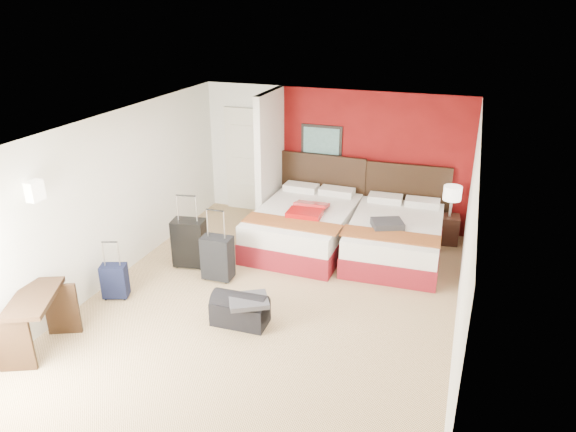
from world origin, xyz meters
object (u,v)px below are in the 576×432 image
at_px(suitcase_charcoal, 218,259).
at_px(duffel_bag, 240,311).
at_px(red_suitcase_open, 308,210).
at_px(bed_right, 395,239).
at_px(suitcase_navy, 115,282).
at_px(desk, 39,324).
at_px(bed_left, 304,227).
at_px(table_lamp, 451,201).
at_px(suitcase_black, 190,244).
at_px(nightstand, 448,229).

bearing_deg(suitcase_charcoal, duffel_bag, -52.39).
height_order(red_suitcase_open, duffel_bag, red_suitcase_open).
distance_m(bed_right, suitcase_navy, 4.43).
xyz_separation_m(suitcase_charcoal, desk, (-1.23, -2.32, 0.05)).
relative_size(bed_left, desk, 2.41).
xyz_separation_m(bed_right, duffel_bag, (-1.62, -2.65, -0.13)).
height_order(table_lamp, suitcase_black, table_lamp).
bearing_deg(suitcase_black, table_lamp, 20.60).
bearing_deg(bed_right, table_lamp, 44.51).
xyz_separation_m(nightstand, suitcase_charcoal, (-3.22, -2.50, 0.08)).
distance_m(bed_left, desk, 4.43).
bearing_deg(suitcase_charcoal, suitcase_black, 156.66).
distance_m(suitcase_charcoal, suitcase_navy, 1.51).
distance_m(nightstand, suitcase_charcoal, 4.08).
bearing_deg(table_lamp, duffel_bag, -124.72).
height_order(bed_left, desk, desk).
relative_size(suitcase_black, suitcase_navy, 1.55).
bearing_deg(bed_right, nightstand, 44.51).
xyz_separation_m(bed_left, duffel_bag, (-0.07, -2.57, -0.15)).
relative_size(table_lamp, suitcase_charcoal, 0.82).
height_order(suitcase_black, desk, desk).
distance_m(bed_right, table_lamp, 1.25).
xyz_separation_m(nightstand, suitcase_black, (-3.83, -2.25, 0.13)).
distance_m(table_lamp, suitcase_navy, 5.60).
distance_m(table_lamp, suitcase_black, 4.46).
relative_size(red_suitcase_open, suitcase_black, 1.02).
relative_size(duffel_bag, desk, 0.79).
bearing_deg(nightstand, suitcase_black, -154.90).
bearing_deg(duffel_bag, suitcase_navy, 178.30).
height_order(bed_right, nightstand, bed_right).
xyz_separation_m(nightstand, duffel_bag, (-2.42, -3.49, -0.07)).
height_order(bed_left, bed_right, bed_left).
height_order(nightstand, suitcase_black, suitcase_black).
distance_m(bed_right, nightstand, 1.16).
bearing_deg(suitcase_charcoal, desk, -119.37).
relative_size(table_lamp, suitcase_navy, 1.11).
xyz_separation_m(table_lamp, duffel_bag, (-2.42, -3.49, -0.59)).
height_order(table_lamp, duffel_bag, table_lamp).
xyz_separation_m(bed_left, table_lamp, (2.35, 0.92, 0.44)).
bearing_deg(suitcase_navy, red_suitcase_open, 30.12).
relative_size(suitcase_charcoal, duffel_bag, 0.92).
xyz_separation_m(suitcase_charcoal, duffel_bag, (0.80, -0.99, -0.15)).
relative_size(table_lamp, duffel_bag, 0.75).
height_order(bed_left, suitcase_black, suitcase_black).
bearing_deg(suitcase_black, suitcase_charcoal, -31.74).
xyz_separation_m(bed_right, red_suitcase_open, (-1.45, -0.18, 0.40)).
distance_m(nightstand, desk, 6.56).
relative_size(red_suitcase_open, suitcase_navy, 1.58).
distance_m(bed_left, duffel_bag, 2.57).
height_order(bed_right, duffel_bag, bed_right).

